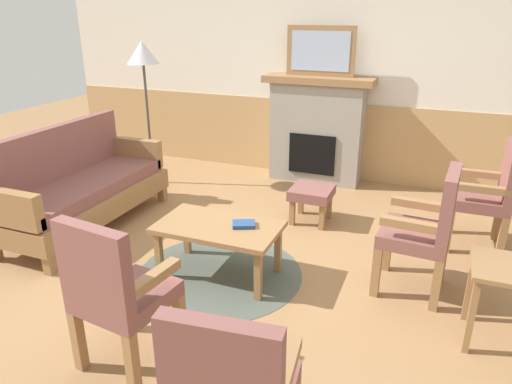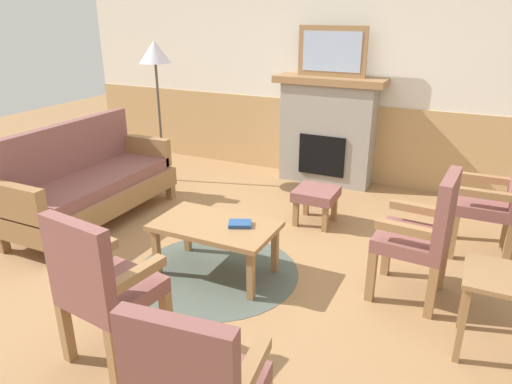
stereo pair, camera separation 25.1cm
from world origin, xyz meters
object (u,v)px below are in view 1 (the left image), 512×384
(side_table, at_px, (507,283))
(floor_lamp_by_couch, at_px, (143,62))
(book_on_table, at_px, (244,224))
(fireplace, at_px, (317,129))
(couch, at_px, (82,188))
(coffee_table, at_px, (219,231))
(armchair_front_left, at_px, (116,289))
(armchair_near_fireplace, at_px, (426,226))
(armchair_by_window_left, at_px, (489,191))
(framed_picture, at_px, (321,51))
(footstool, at_px, (312,195))

(side_table, height_order, floor_lamp_by_couch, floor_lamp_by_couch)
(floor_lamp_by_couch, bearing_deg, book_on_table, -39.94)
(fireplace, distance_m, couch, 2.79)
(coffee_table, distance_m, floor_lamp_by_couch, 2.62)
(couch, height_order, armchair_front_left, same)
(armchair_near_fireplace, relative_size, armchair_by_window_left, 1.00)
(armchair_by_window_left, relative_size, floor_lamp_by_couch, 0.58)
(framed_picture, distance_m, side_table, 3.40)
(book_on_table, xyz_separation_m, armchair_by_window_left, (1.78, 1.24, 0.08))
(couch, xyz_separation_m, armchair_near_fireplace, (3.14, 0.01, 0.14))
(fireplace, xyz_separation_m, floor_lamp_by_couch, (-1.84, -0.84, 0.80))
(coffee_table, distance_m, side_table, 2.02)
(armchair_front_left, bearing_deg, couch, 136.19)
(footstool, height_order, armchair_front_left, armchair_front_left)
(armchair_front_left, bearing_deg, armchair_by_window_left, 50.13)
(side_table, distance_m, floor_lamp_by_couch, 4.25)
(coffee_table, height_order, armchair_by_window_left, armchair_by_window_left)
(armchair_by_window_left, bearing_deg, armchair_front_left, -129.87)
(floor_lamp_by_couch, bearing_deg, armchair_front_left, -59.64)
(armchair_front_left, xyz_separation_m, floor_lamp_by_couch, (-1.65, 2.82, 0.91))
(framed_picture, xyz_separation_m, floor_lamp_by_couch, (-1.84, -0.84, -0.11))
(armchair_near_fireplace, distance_m, armchair_front_left, 2.18)
(armchair_by_window_left, distance_m, side_table, 1.39)
(fireplace, distance_m, framed_picture, 0.91)
(armchair_near_fireplace, bearing_deg, couch, -179.82)
(footstool, relative_size, armchair_front_left, 0.41)
(armchair_by_window_left, bearing_deg, armchair_near_fireplace, -116.35)
(fireplace, bearing_deg, footstool, -76.69)
(book_on_table, xyz_separation_m, armchair_near_fireplace, (1.31, 0.29, 0.08))
(footstool, xyz_separation_m, floor_lamp_by_couch, (-2.13, 0.39, 1.17))
(framed_picture, height_order, book_on_table, framed_picture)
(framed_picture, height_order, side_table, framed_picture)
(side_table, bearing_deg, armchair_by_window_left, 91.60)
(footstool, height_order, side_table, side_table)
(armchair_front_left, bearing_deg, coffee_table, 86.41)
(couch, bearing_deg, fireplace, 51.03)
(fireplace, bearing_deg, book_on_table, -88.20)
(framed_picture, xyz_separation_m, footstool, (0.29, -1.23, -1.28))
(fireplace, relative_size, side_table, 2.36)
(footstool, bearing_deg, armchair_near_fireplace, -39.91)
(armchair_by_window_left, bearing_deg, book_on_table, -145.10)
(armchair_front_left, relative_size, side_table, 1.78)
(fireplace, xyz_separation_m, book_on_table, (0.08, -2.45, -0.20))
(armchair_by_window_left, relative_size, armchair_front_left, 1.00)
(armchair_near_fireplace, bearing_deg, fireplace, 122.85)
(couch, height_order, book_on_table, couch)
(framed_picture, distance_m, floor_lamp_by_couch, 2.03)
(framed_picture, xyz_separation_m, book_on_table, (0.08, -2.45, -1.10))
(book_on_table, distance_m, side_table, 1.83)
(couch, distance_m, coffee_table, 1.67)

